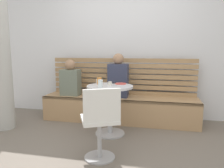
{
  "coord_description": "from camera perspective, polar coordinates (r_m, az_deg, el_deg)",
  "views": [
    {
      "loc": [
        0.7,
        -2.49,
        1.24
      ],
      "look_at": [
        -0.01,
        0.66,
        0.75
      ],
      "focal_mm": 34.97,
      "sensor_mm": 36.0,
      "label": 1
    }
  ],
  "objects": [
    {
      "name": "ground",
      "position": [
        2.87,
        -2.79,
        -16.98
      ],
      "size": [
        8.0,
        8.0,
        0.0
      ],
      "primitive_type": "plane",
      "color": "#70665B"
    },
    {
      "name": "back_wall",
      "position": [
        4.2,
        3.15,
        11.48
      ],
      "size": [
        5.2,
        0.1,
        2.9
      ],
      "primitive_type": "cube",
      "color": "silver",
      "rests_on": "ground"
    },
    {
      "name": "booth_bench",
      "position": [
        3.89,
        1.91,
        -6.54
      ],
      "size": [
        2.7,
        0.52,
        0.44
      ],
      "color": "tan",
      "rests_on": "ground"
    },
    {
      "name": "booth_backrest",
      "position": [
        4.02,
        2.59,
        2.03
      ],
      "size": [
        2.65,
        0.04,
        0.67
      ],
      "color": "#A68157",
      "rests_on": "booth_bench"
    },
    {
      "name": "cafe_table",
      "position": [
        3.23,
        -0.55,
        -4.3
      ],
      "size": [
        0.68,
        0.68,
        0.74
      ],
      "color": "#ADADB2",
      "rests_on": "ground"
    },
    {
      "name": "white_chair",
      "position": [
        2.47,
        -3.07,
        -9.71
      ],
      "size": [
        0.53,
        0.53,
        0.85
      ],
      "color": "#ADADB2",
      "rests_on": "ground"
    },
    {
      "name": "person_adult",
      "position": [
        3.79,
        1.64,
        1.66
      ],
      "size": [
        0.34,
        0.22,
        0.76
      ],
      "color": "#333851",
      "rests_on": "booth_bench"
    },
    {
      "name": "person_child_left",
      "position": [
        4.03,
        -10.8,
        1.16
      ],
      "size": [
        0.34,
        0.22,
        0.65
      ],
      "color": "slate",
      "rests_on": "booth_bench"
    },
    {
      "name": "cup_water_clear",
      "position": [
        3.02,
        -3.07,
        0.12
      ],
      "size": [
        0.07,
        0.07,
        0.11
      ],
      "primitive_type": "cylinder",
      "color": "white",
      "rests_on": "cafe_table"
    },
    {
      "name": "cup_espresso_small",
      "position": [
        3.21,
        -0.57,
        0.14
      ],
      "size": [
        0.06,
        0.06,
        0.05
      ],
      "primitive_type": "cylinder",
      "color": "silver",
      "rests_on": "cafe_table"
    },
    {
      "name": "cup_ceramic_white",
      "position": [
        3.4,
        -3.49,
        0.75
      ],
      "size": [
        0.08,
        0.08,
        0.07
      ],
      "primitive_type": "cylinder",
      "color": "white",
      "rests_on": "cafe_table"
    },
    {
      "name": "cup_tumbler_orange",
      "position": [
        3.31,
        -3.35,
        0.78
      ],
      "size": [
        0.07,
        0.07,
        0.1
      ],
      "primitive_type": "cylinder",
      "color": "orange",
      "rests_on": "cafe_table"
    },
    {
      "name": "plate_small",
      "position": [
        3.34,
        2.3,
        0.09
      ],
      "size": [
        0.17,
        0.17,
        0.01
      ],
      "primitive_type": "cylinder",
      "color": "#DB4C42",
      "rests_on": "cafe_table"
    },
    {
      "name": "phone_on_table",
      "position": [
        3.42,
        0.02,
        0.28
      ],
      "size": [
        0.15,
        0.1,
        0.01
      ],
      "primitive_type": "cube",
      "rotation": [
        0.0,
        0.0,
        1.81
      ],
      "color": "black",
      "rests_on": "cafe_table"
    }
  ]
}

